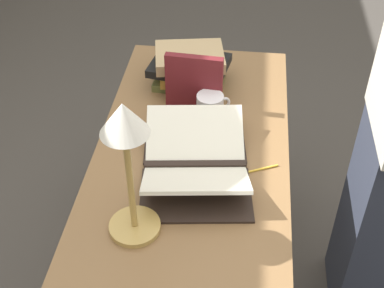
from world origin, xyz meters
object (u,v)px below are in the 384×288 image
open_book (195,161)px  book_stack_tall (190,67)px  pencil (255,170)px  book_standing_upright (194,82)px  coffee_mug (210,106)px  reading_lamp (127,147)px

open_book → book_stack_tall: bearing=1.8°
open_book → pencil: (0.01, -0.19, -0.02)m
book_standing_upright → coffee_mug: 0.10m
open_book → book_stack_tall: (0.46, 0.07, 0.04)m
coffee_mug → pencil: (-0.26, -0.16, -0.04)m
book_standing_upright → reading_lamp: (-0.58, 0.10, 0.20)m
book_standing_upright → pencil: (-0.31, -0.23, -0.10)m
open_book → coffee_mug: bearing=-12.0°
coffee_mug → book_stack_tall: bearing=25.8°
coffee_mug → book_standing_upright: bearing=49.3°
coffee_mug → pencil: size_ratio=0.83×
book_standing_upright → pencil: size_ratio=1.46×
book_standing_upright → reading_lamp: 0.62m
book_stack_tall → coffee_mug: book_stack_tall is taller
book_stack_tall → pencil: book_stack_tall is taller
reading_lamp → coffee_mug: size_ratio=3.66×
book_stack_tall → open_book: bearing=-171.1°
book_stack_tall → reading_lamp: 0.77m
book_standing_upright → pencil: book_standing_upright is taller
open_book → book_stack_tall: size_ratio=1.64×
coffee_mug → pencil: bearing=-147.8°
pencil → book_standing_upright: bearing=35.8°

